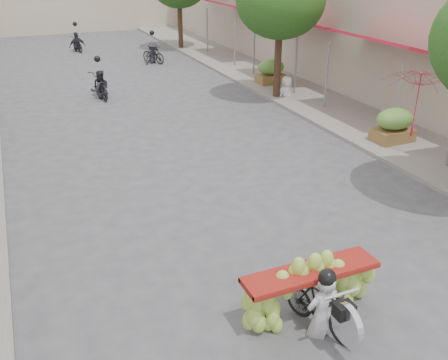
% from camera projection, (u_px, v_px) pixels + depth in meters
% --- Properties ---
extents(sidewalk_right, '(4.00, 60.00, 0.12)m').
position_uv_depth(sidewalk_right, '(297.00, 88.00, 21.67)').
color(sidewalk_right, gray).
rests_on(sidewalk_right, ground).
extents(shophouse_row_right, '(9.77, 40.00, 6.00)m').
position_uv_depth(shophouse_row_right, '(414.00, 14.00, 21.38)').
color(shophouse_row_right, '#B2A793').
rests_on(shophouse_row_right, ground).
extents(street_tree_mid, '(3.40, 3.40, 5.25)m').
position_uv_depth(street_tree_mid, '(280.00, 1.00, 18.69)').
color(street_tree_mid, '#3A2719').
rests_on(street_tree_mid, ground).
extents(produce_crate_mid, '(1.20, 0.88, 1.16)m').
position_uv_depth(produce_crate_mid, '(394.00, 123.00, 15.27)').
color(produce_crate_mid, brown).
rests_on(produce_crate_mid, ground).
extents(produce_crate_far, '(1.20, 0.88, 1.16)m').
position_uv_depth(produce_crate_far, '(271.00, 70.00, 21.94)').
color(produce_crate_far, brown).
rests_on(produce_crate_far, ground).
extents(banana_motorbike, '(2.29, 1.77, 1.99)m').
position_uv_depth(banana_motorbike, '(317.00, 290.00, 7.84)').
color(banana_motorbike, black).
rests_on(banana_motorbike, ground).
extents(market_umbrella, '(2.60, 2.60, 1.94)m').
position_uv_depth(market_umbrella, '(423.00, 69.00, 13.55)').
color(market_umbrella, '#A6162D').
rests_on(market_umbrella, ground).
extents(pedestrian, '(0.84, 0.61, 1.55)m').
position_uv_depth(pedestrian, '(287.00, 76.00, 20.04)').
color(pedestrian, white).
rests_on(pedestrian, ground).
extents(bg_motorbike_a, '(0.82, 1.81, 1.95)m').
position_uv_depth(bg_motorbike_a, '(99.00, 80.00, 20.12)').
color(bg_motorbike_a, black).
rests_on(bg_motorbike_a, ground).
extents(bg_motorbike_b, '(1.19, 1.62, 1.95)m').
position_uv_depth(bg_motorbike_b, '(153.00, 47.00, 26.21)').
color(bg_motorbike_b, black).
rests_on(bg_motorbike_b, ground).
extents(bg_motorbike_c, '(1.04, 1.58, 1.95)m').
position_uv_depth(bg_motorbike_c, '(76.00, 37.00, 29.27)').
color(bg_motorbike_c, black).
rests_on(bg_motorbike_c, ground).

